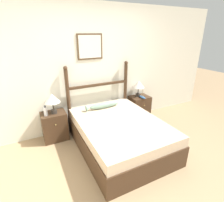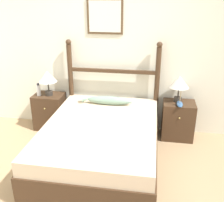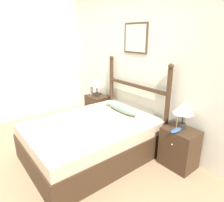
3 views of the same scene
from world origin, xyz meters
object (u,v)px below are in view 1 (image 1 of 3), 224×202
at_px(table_lamp_left, 52,99).
at_px(fish_pillow, 103,105).
at_px(bottle, 45,111).
at_px(model_boat, 142,97).
at_px(nightstand_right, 139,107).
at_px(table_lamp_right, 139,85).
at_px(bed, 119,134).
at_px(nightstand_left, 55,126).

distance_m(table_lamp_left, fish_pillow, 1.00).
distance_m(bottle, model_boat, 2.13).
bearing_deg(nightstand_right, bottle, -178.54).
height_order(bottle, model_boat, model_boat).
height_order(nightstand_right, bottle, bottle).
bearing_deg(table_lamp_right, fish_pillow, -167.79).
relative_size(nightstand_right, bottle, 2.79).
distance_m(table_lamp_left, bottle, 0.25).
bearing_deg(table_lamp_right, bed, -139.22).
distance_m(nightstand_left, nightstand_right, 2.01).
distance_m(table_lamp_left, table_lamp_right, 1.96).
bearing_deg(bed, table_lamp_left, 141.44).
xyz_separation_m(bed, table_lamp_left, (-0.98, 0.78, 0.58)).
relative_size(table_lamp_right, model_boat, 1.74).
relative_size(table_lamp_left, fish_pillow, 0.54).
bearing_deg(model_boat, nightstand_right, 85.20).
bearing_deg(nightstand_left, table_lamp_left, -36.68).
relative_size(table_lamp_left, table_lamp_right, 1.00).
distance_m(bed, fish_pillow, 0.71).
xyz_separation_m(bed, fish_pillow, (-0.03, 0.62, 0.34)).
height_order(table_lamp_left, table_lamp_right, same).
distance_m(bed, table_lamp_left, 1.39).
relative_size(bed, model_boat, 8.55).
xyz_separation_m(nightstand_left, model_boat, (2.00, -0.11, 0.31)).
relative_size(table_lamp_left, bottle, 1.90).
height_order(nightstand_left, bottle, bottle).
bearing_deg(bottle, model_boat, -1.61).
bearing_deg(model_boat, table_lamp_right, 97.07).
height_order(nightstand_left, nightstand_right, same).
relative_size(bed, nightstand_left, 3.35).
height_order(bed, bottle, bottle).
height_order(bottle, fish_pillow, bottle).
bearing_deg(table_lamp_left, bed, -38.56).
distance_m(nightstand_right, table_lamp_left, 2.07).
height_order(nightstand_right, fish_pillow, fish_pillow).
distance_m(bed, bottle, 1.41).
bearing_deg(table_lamp_left, model_boat, -2.88).
bearing_deg(fish_pillow, model_boat, 3.50).
height_order(bed, model_boat, model_boat).
bearing_deg(table_lamp_right, bottle, -177.40).
bearing_deg(model_boat, nightstand_left, 176.74).
bearing_deg(nightstand_left, table_lamp_right, 1.20).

